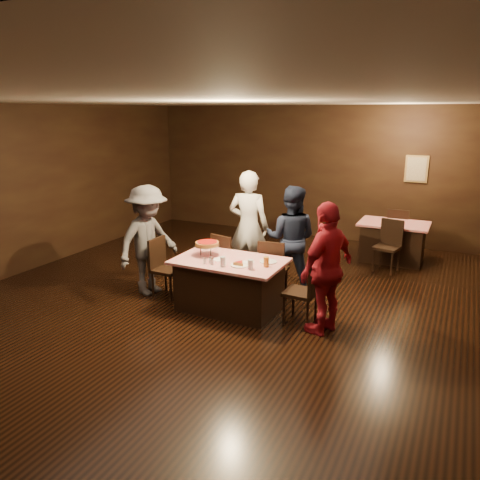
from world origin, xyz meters
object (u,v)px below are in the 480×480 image
Objects in this scene: main_table at (230,285)px; diner_navy_hoodie at (291,239)px; chair_back_far at (397,231)px; plate_empty at (268,262)px; back_table at (393,242)px; diner_grey_knit at (148,241)px; glass_front_left at (223,262)px; chair_far_left at (229,261)px; chair_back_near at (387,246)px; diner_red_shirt at (327,269)px; pizza_stand at (207,244)px; glass_front_right at (250,264)px; chair_end_right at (301,291)px; chair_end_left at (167,268)px; chair_far_right at (274,268)px; glass_amber at (266,262)px; diner_white_jacket at (249,227)px.

diner_navy_hoodie is at bearing 66.01° from main_table.
chair_back_far reaches higher than plate_empty.
diner_grey_knit is (-3.28, -3.48, 0.50)m from back_table.
diner_grey_knit reaches higher than glass_front_left.
chair_far_left reaches higher than glass_front_left.
diner_navy_hoodie is at bearing -141.57° from chair_far_left.
chair_far_left is (-0.40, 0.75, 0.09)m from main_table.
glass_front_left is at bearing -108.09° from chair_back_near.
chair_back_near is at bearing 57.03° from main_table.
chair_back_near is 2.94m from diner_red_shirt.
chair_back_near is 2.50× the size of pizza_stand.
glass_front_right reaches higher than main_table.
chair_far_left and chair_end_right have the same top height.
pizza_stand reaches higher than chair_far_left.
chair_far_left is 1.09m from diner_navy_hoodie.
diner_grey_knit reaches higher than chair_end_right.
diner_navy_hoodie is 12.38× the size of glass_front_right.
chair_back_far is 4.75m from glass_front_left.
diner_navy_hoodie is 1.59m from diner_red_shirt.
chair_far_left is 1.03m from chair_end_left.
plate_empty is at bearing -85.76° from diner_red_shirt.
chair_far_right is at bearing 41.19° from pizza_stand.
pizza_stand reaches higher than plate_empty.
diner_red_shirt is (1.08, -0.84, 0.41)m from chair_far_right.
chair_far_right is 0.90m from glass_amber.
chair_far_left is 0.49× the size of diner_white_jacket.
chair_end_left is 0.85m from pizza_stand.
diner_navy_hoodie is 12.38× the size of glass_front_left.
glass_front_left is (1.15, -0.30, 0.37)m from chair_end_left.
plate_empty is (-0.93, 0.24, -0.11)m from diner_red_shirt.
diner_navy_hoodie is (0.80, -0.08, -0.10)m from diner_white_jacket.
chair_end_right is at bearing 125.87° from chair_far_right.
back_table is at bearing -139.53° from diner_white_jacket.
chair_end_right is at bearing -101.54° from back_table.
glass_amber is (0.87, -1.30, -0.12)m from diner_white_jacket.
chair_back_far is at bearing 68.14° from glass_front_left.
diner_white_jacket reaches higher than chair_end_right.
chair_end_left is 0.54× the size of diner_red_shirt.
pizza_stand is (-1.88, 0.14, 0.06)m from diner_red_shirt.
main_table is 1.10m from chair_end_left.
glass_front_left is 0.40m from glass_front_right.
chair_back_far is at bearing -34.08° from chair_end_left.
chair_end_left is at bearing -73.12° from diner_red_shirt.
main_table is 3.33m from chair_back_near.
main_table is at bearing -78.76° from diner_grey_knit.
plate_empty is (1.65, 0.15, 0.30)m from chair_end_left.
chair_back_near is 2.95m from plate_empty.
glass_amber is (-0.50, -0.05, 0.37)m from chair_end_right.
diner_white_jacket is at bearing 50.60° from chair_back_far.
main_table and back_table have the same top height.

